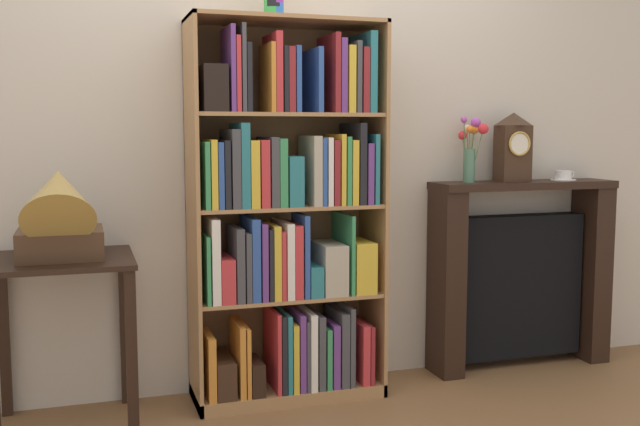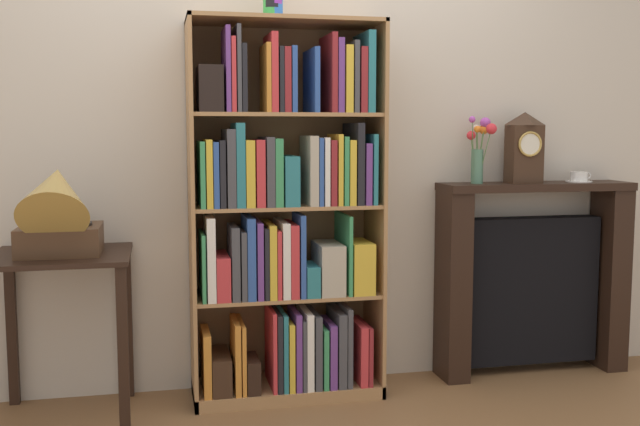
% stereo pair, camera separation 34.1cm
% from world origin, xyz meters
% --- Properties ---
extents(ground_plane, '(7.87, 6.40, 0.02)m').
position_xyz_m(ground_plane, '(0.00, 0.00, -0.01)').
color(ground_plane, brown).
extents(wall_back, '(4.87, 0.08, 2.60)m').
position_xyz_m(wall_back, '(0.16, 0.35, 1.30)').
color(wall_back, beige).
rests_on(wall_back, ground).
extents(bookshelf, '(0.90, 0.36, 1.79)m').
position_xyz_m(bookshelf, '(-0.00, 0.12, 0.82)').
color(bookshelf, '#A87A4C').
rests_on(bookshelf, ground).
extents(side_table_left, '(0.59, 0.56, 0.75)m').
position_xyz_m(side_table_left, '(-1.01, 0.03, 0.57)').
color(side_table_left, black).
rests_on(side_table_left, ground).
extents(gramophone, '(0.34, 0.47, 0.48)m').
position_xyz_m(gramophone, '(-1.01, -0.04, 0.94)').
color(gramophone, '#472D1C').
rests_on(gramophone, side_table_left).
extents(fireplace_mantel, '(1.02, 0.25, 1.01)m').
position_xyz_m(fireplace_mantel, '(1.32, 0.21, 0.50)').
color(fireplace_mantel, black).
rests_on(fireplace_mantel, ground).
extents(mantel_clock, '(0.17, 0.13, 0.36)m').
position_xyz_m(mantel_clock, '(1.25, 0.18, 1.19)').
color(mantel_clock, '#382316').
rests_on(mantel_clock, fireplace_mantel).
extents(flower_vase, '(0.13, 0.16, 0.34)m').
position_xyz_m(flower_vase, '(1.01, 0.20, 1.19)').
color(flower_vase, '#4C7A60').
rests_on(flower_vase, fireplace_mantel).
extents(teacup_with_saucer, '(0.14, 0.14, 0.05)m').
position_xyz_m(teacup_with_saucer, '(1.57, 0.19, 1.03)').
color(teacup_with_saucer, white).
rests_on(teacup_with_saucer, fireplace_mantel).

